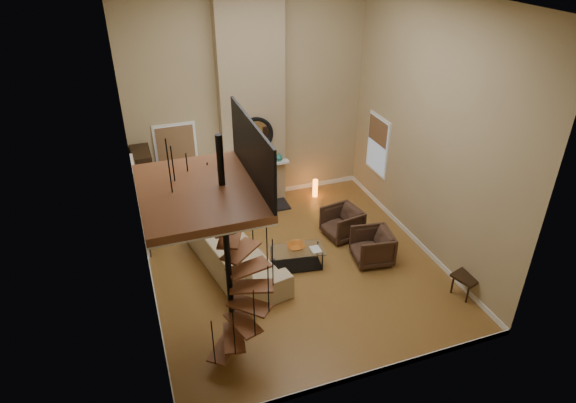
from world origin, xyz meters
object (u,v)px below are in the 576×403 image
object	(u,v)px
hutch	(147,190)
armchair_far	(375,246)
side_chair	(471,272)
sofa	(235,253)
armchair_near	(345,222)
coffee_table	(297,256)
floor_lamp	(219,172)
accent_lamp	(315,188)

from	to	relation	value
hutch	armchair_far	distance (m)	5.55
armchair_far	side_chair	size ratio (longest dim) A/B	0.82
sofa	armchair_near	size ratio (longest dim) A/B	3.63
armchair_near	coffee_table	distance (m)	1.70
floor_lamp	accent_lamp	xyz separation A→B (m)	(2.68, 0.51, -1.16)
hutch	side_chair	xyz separation A→B (m)	(5.76, -4.79, -0.42)
side_chair	floor_lamp	bearing A→B (deg)	134.24
armchair_near	side_chair	xyz separation A→B (m)	(1.46, -2.74, 0.17)
sofa	armchair_far	xyz separation A→B (m)	(2.99, -0.73, -0.04)
coffee_table	armchair_near	bearing A→B (deg)	27.59
side_chair	coffee_table	bearing A→B (deg)	146.72
hutch	side_chair	distance (m)	7.50
coffee_table	accent_lamp	xyz separation A→B (m)	(1.56, 2.77, -0.03)
coffee_table	accent_lamp	bearing A→B (deg)	60.60
hutch	accent_lamp	world-z (taller)	hutch
armchair_far	floor_lamp	size ratio (longest dim) A/B	0.49
hutch	accent_lamp	xyz separation A→B (m)	(4.35, -0.07, -0.70)
armchair_near	armchair_far	bearing A→B (deg)	1.55
armchair_far	coffee_table	distance (m)	1.76
armchair_near	floor_lamp	distance (m)	3.19
sofa	floor_lamp	xyz separation A→B (m)	(0.14, 1.86, 1.02)
armchair_near	accent_lamp	world-z (taller)	armchair_near
sofa	side_chair	xyz separation A→B (m)	(4.23, -2.34, 0.13)
floor_lamp	accent_lamp	distance (m)	2.97
hutch	accent_lamp	size ratio (longest dim) A/B	4.15
armchair_far	accent_lamp	xyz separation A→B (m)	(-0.16, 3.10, -0.10)
armchair_near	coffee_table	size ratio (longest dim) A/B	0.65
floor_lamp	sofa	bearing A→B (deg)	-94.31
armchair_near	floor_lamp	world-z (taller)	floor_lamp
hutch	sofa	distance (m)	2.93
sofa	coffee_table	world-z (taller)	sofa
armchair_far	coffee_table	xyz separation A→B (m)	(-1.72, 0.34, -0.07)
floor_lamp	hutch	bearing A→B (deg)	160.66
hutch	armchair_far	world-z (taller)	hutch
hutch	coffee_table	world-z (taller)	hutch
armchair_near	coffee_table	world-z (taller)	armchair_near
armchair_far	accent_lamp	size ratio (longest dim) A/B	1.70
armchair_near	armchair_far	xyz separation A→B (m)	(0.22, -1.12, 0.00)
hutch	floor_lamp	distance (m)	1.82
armchair_near	coffee_table	xyz separation A→B (m)	(-1.51, -0.79, -0.07)
accent_lamp	side_chair	bearing A→B (deg)	-73.35
armchair_near	floor_lamp	bearing A→B (deg)	-128.55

